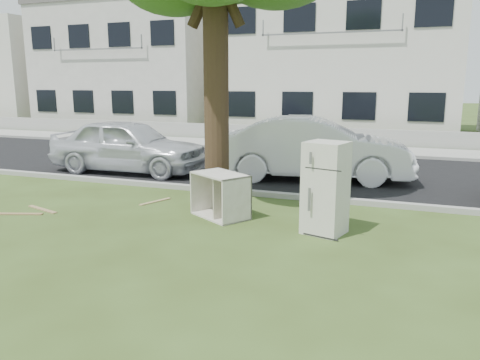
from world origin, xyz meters
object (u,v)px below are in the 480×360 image
(fridge, at_px, (325,188))
(car_left, at_px, (128,145))
(cabinet, at_px, (220,195))
(car_center, at_px, (314,149))

(fridge, height_order, car_left, fridge)
(cabinet, distance_m, car_left, 5.57)
(fridge, bearing_deg, cabinet, -172.69)
(cabinet, xyz_separation_m, car_center, (0.98, 4.25, 0.41))
(fridge, xyz_separation_m, car_center, (-1.13, 4.56, 0.04))
(fridge, height_order, cabinet, fridge)
(cabinet, bearing_deg, car_left, 173.69)
(fridge, distance_m, car_left, 7.48)
(cabinet, height_order, car_left, car_left)
(fridge, height_order, car_center, car_center)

